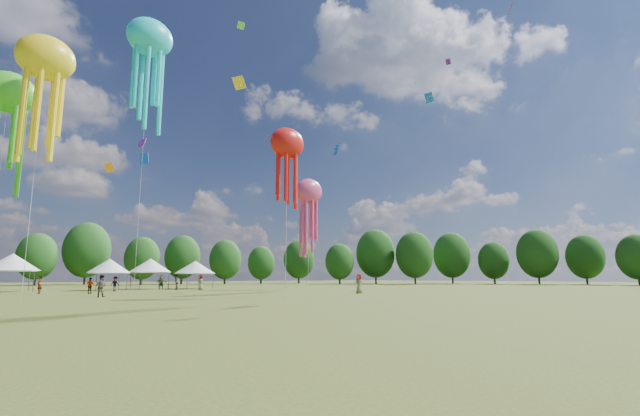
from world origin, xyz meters
TOP-DOWN VIEW (x-y plane):
  - ground at (0.00, 0.00)m, footprint 300.00×300.00m
  - spectator_near at (-7.68, 32.56)m, footprint 1.10×1.06m
  - spectators_far at (3.63, 45.14)m, footprint 25.61×27.81m
  - festival_tents at (-4.46, 53.46)m, footprint 35.83×8.82m
  - show_kites at (-4.75, 40.17)m, footprint 36.11×30.17m
  - small_kites at (-0.67, 39.11)m, footprint 64.52×53.90m
  - treeline at (-3.87, 62.51)m, footprint 201.57×95.24m

SIDE VIEW (x-z plane):
  - ground at x=0.00m, z-range 0.00..0.00m
  - spectator_near at x=-7.68m, z-range 0.00..1.78m
  - spectators_far at x=3.63m, z-range -0.05..1.86m
  - festival_tents at x=-4.46m, z-range 0.93..5.14m
  - treeline at x=-3.87m, z-range -0.17..13.26m
  - show_kites at x=-4.75m, z-range 3.44..34.27m
  - small_kites at x=-0.67m, z-range 7.73..53.42m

